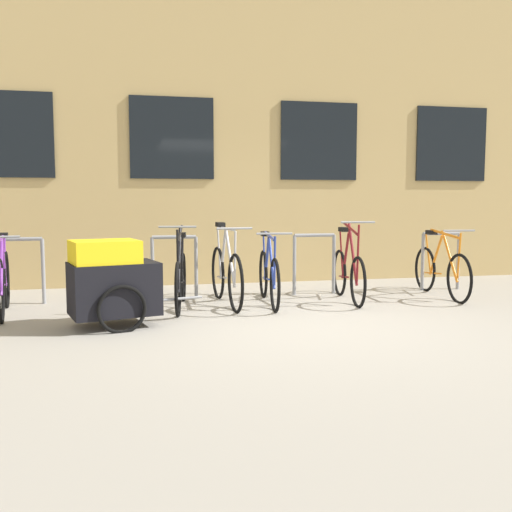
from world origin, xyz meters
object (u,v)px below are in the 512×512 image
Objects in this scene: bicycle_purple at (3,281)px; bicycle_orange at (441,270)px; bicycle_maroon at (348,273)px; bicycle_black at (181,278)px; bicycle_silver at (226,274)px; bicycle_blue at (269,275)px; bike_trailer at (112,281)px.

bicycle_purple is 0.99× the size of bicycle_orange.
bicycle_maroon is 0.96× the size of bicycle_black.
bicycle_purple is at bearing -179.41° from bicycle_maroon.
bicycle_silver is at bearing 178.22° from bicycle_maroon.
bicycle_maroon is at bearing 0.46° from bicycle_blue.
bike_trailer is (-3.06, -1.01, 0.11)m from bicycle_maroon.
bicycle_orange is (1.40, 0.04, -0.01)m from bicycle_maroon.
bicycle_silver is at bearing 179.87° from bicycle_orange.
bicycle_black reaches higher than bike_trailer.
bike_trailer is (-1.40, -1.06, 0.09)m from bicycle_silver.
bicycle_orange is (5.76, 0.09, -0.02)m from bicycle_purple.
bicycle_blue is at bearing -179.54° from bicycle_maroon.
bicycle_silver is at bearing 9.03° from bicycle_black.
bicycle_black is at bearing 0.05° from bicycle_purple.
bicycle_blue is 1.03× the size of bicycle_black.
bicycle_purple is 5.76m from bicycle_orange.
bicycle_orange is at bearing 1.37° from bicycle_black.
bicycle_maroon is at bearing -1.78° from bicycle_silver.
bike_trailer is at bearing -129.80° from bicycle_black.
bike_trailer is at bearing -166.74° from bicycle_orange.
bicycle_maroon reaches higher than bicycle_purple.
bicycle_black is at bearing -170.97° from bicycle_silver.
bicycle_maroon is 0.93× the size of bicycle_orange.
bicycle_blue is at bearing 0.63° from bicycle_purple.
bicycle_purple is 1.02× the size of bicycle_black.
bicycle_blue is at bearing -178.78° from bicycle_orange.
bicycle_maroon is at bearing 18.21° from bike_trailer.
bicycle_silver is 1.76m from bike_trailer.
bicycle_blue is at bearing -6.21° from bicycle_silver.
bicycle_blue is at bearing 1.69° from bicycle_black.
bicycle_silver is (-1.66, 0.05, 0.02)m from bicycle_maroon.
bicycle_purple is 1.16× the size of bike_trailer.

